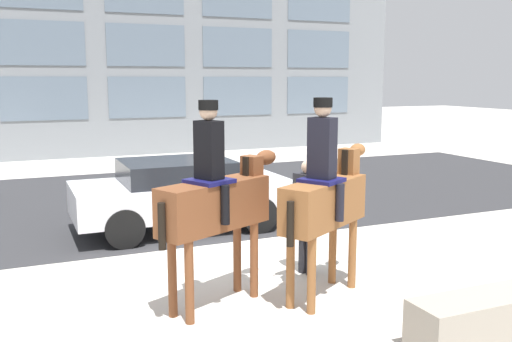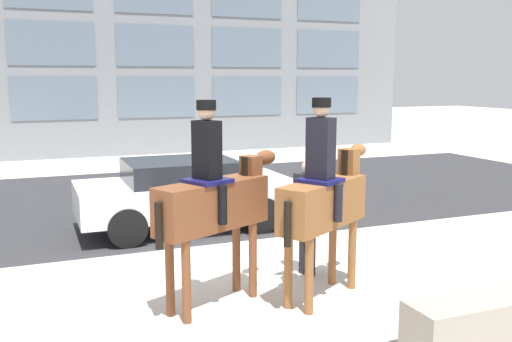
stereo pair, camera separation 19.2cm
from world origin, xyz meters
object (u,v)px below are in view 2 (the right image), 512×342
(pedestrian_bystander, at_px, (308,208))
(street_car_near_lane, at_px, (184,192))
(mounted_horse_companion, at_px, (324,197))
(mounted_horse_lead, at_px, (214,200))

(pedestrian_bystander, relative_size, street_car_near_lane, 0.42)
(mounted_horse_companion, relative_size, pedestrian_bystander, 1.54)
(mounted_horse_companion, xyz_separation_m, pedestrian_bystander, (0.21, 0.87, -0.34))
(pedestrian_bystander, bearing_deg, street_car_near_lane, -93.24)
(mounted_horse_lead, xyz_separation_m, mounted_horse_companion, (1.41, -0.27, -0.02))
(mounted_horse_companion, bearing_deg, street_car_near_lane, 70.28)
(mounted_horse_companion, distance_m, street_car_near_lane, 4.20)
(mounted_horse_companion, xyz_separation_m, street_car_near_lane, (-0.80, 4.08, -0.62))
(pedestrian_bystander, bearing_deg, mounted_horse_companion, 55.85)
(mounted_horse_lead, height_order, mounted_horse_companion, mounted_horse_companion)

